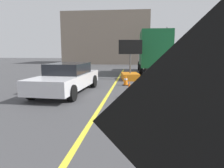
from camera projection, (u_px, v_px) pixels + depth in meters
lane_center_stripe at (78, 143)px, 4.47m from camera, size 0.14×36.00×0.01m
arrow_board_trailer at (130, 73)px, 14.34m from camera, size 1.59×1.94×2.70m
box_truck at (153, 52)px, 18.34m from camera, size 2.54×7.45×3.56m
pickup_car at (67, 78)px, 9.86m from camera, size 2.20×5.06×1.38m
highway_guide_sign at (161, 40)px, 26.92m from camera, size 2.79×0.27×5.00m
far_building_block at (108, 39)px, 34.23m from camera, size 13.09×8.18×7.74m
traffic_cone_mid_lane at (135, 110)px, 5.94m from camera, size 0.36×0.36×0.61m
traffic_cone_far_lane at (129, 90)px, 8.79m from camera, size 0.36×0.36×0.70m
traffic_cone_curbside at (126, 80)px, 11.97m from camera, size 0.36×0.36×0.62m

